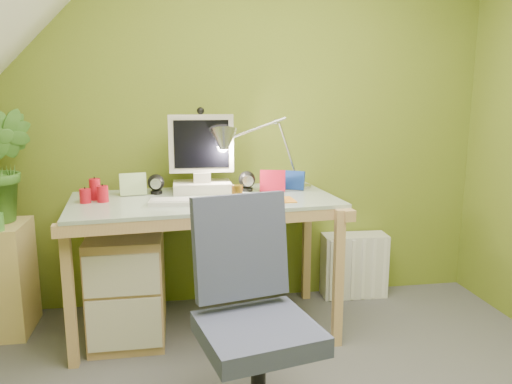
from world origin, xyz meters
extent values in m
cube|color=olive|center=(0.00, 1.60, 1.20)|extent=(3.20, 0.01, 2.40)
cube|color=silver|center=(-0.35, 1.04, 0.80)|extent=(0.45, 0.18, 0.02)
cube|color=orange|center=(0.11, 1.04, 0.79)|extent=(0.22, 0.16, 0.01)
ellipsoid|color=white|center=(0.11, 1.04, 0.81)|extent=(0.11, 0.08, 0.03)
cylinder|color=#8E6114|center=(-0.09, 1.10, 0.83)|extent=(0.07, 0.07, 0.08)
cube|color=#B5132D|center=(0.15, 1.30, 0.85)|extent=(0.15, 0.06, 0.13)
cube|color=navy|center=(0.29, 1.34, 0.85)|extent=(0.13, 0.08, 0.12)
cube|color=#A2C386|center=(-0.67, 1.32, 0.85)|extent=(0.15, 0.05, 0.13)
cube|color=#D8B771|center=(-1.40, 1.33, 0.32)|extent=(0.24, 0.37, 0.65)
imported|color=#3B7025|center=(-1.40, 1.38, 0.97)|extent=(0.38, 0.32, 0.64)
cube|color=silver|center=(0.76, 1.50, 0.22)|extent=(0.44, 0.19, 0.43)
camera|label=1|loc=(-0.43, -1.60, 1.37)|focal=35.00mm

